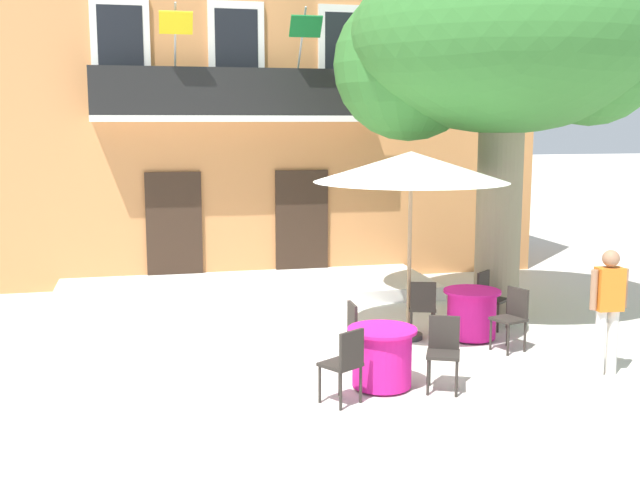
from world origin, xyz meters
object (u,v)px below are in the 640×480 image
cafe_chair_middle_0 (512,315)px  cafe_umbrella (411,168)px  plane_tree (499,48)px  cafe_table_near_tree (382,357)px  cafe_chair_near_tree_1 (345,361)px  cafe_table_middle (472,314)px  cafe_chair_near_tree_2 (443,348)px  cafe_chair_near_tree_0 (360,331)px  pedestrian_near_entrance (608,305)px  cafe_chair_middle_2 (422,305)px  cafe_chair_middle_1 (489,295)px

cafe_chair_middle_0 → cafe_umbrella: cafe_umbrella is taller
plane_tree → cafe_umbrella: 2.71m
cafe_table_near_tree → cafe_chair_near_tree_1: cafe_chair_near_tree_1 is taller
cafe_table_middle → cafe_chair_near_tree_2: bearing=-122.5°
cafe_chair_near_tree_2 → cafe_umbrella: (0.34, 2.23, 2.08)m
cafe_chair_near_tree_0 → pedestrian_near_entrance: (3.07, -0.95, 0.41)m
plane_tree → pedestrian_near_entrance: 4.68m
cafe_chair_near_tree_2 → pedestrian_near_entrance: size_ratio=0.55×
plane_tree → pedestrian_near_entrance: plane_tree is taller
cafe_chair_near_tree_1 → cafe_chair_near_tree_2: size_ratio=1.00×
cafe_table_middle → cafe_chair_middle_0: bearing=-64.7°
cafe_umbrella → pedestrian_near_entrance: bearing=-48.5°
plane_tree → cafe_chair_near_tree_1: (-3.44, -3.35, -3.92)m
cafe_chair_near_tree_0 → cafe_chair_middle_2: (1.32, 1.17, 0.00)m
cafe_table_near_tree → cafe_umbrella: cafe_umbrella is taller
cafe_chair_near_tree_2 → cafe_chair_middle_2: 2.22m
cafe_chair_middle_0 → cafe_chair_near_tree_1: bearing=-152.0°
cafe_table_near_tree → cafe_chair_near_tree_2: size_ratio=0.95×
cafe_chair_near_tree_1 → plane_tree: bearing=44.3°
cafe_table_middle → pedestrian_near_entrance: size_ratio=0.52×
cafe_chair_near_tree_1 → cafe_chair_middle_2: (1.85, 2.38, 0.00)m
cafe_chair_near_tree_0 → cafe_umbrella: 2.67m
cafe_chair_near_tree_0 → cafe_chair_middle_2: bearing=41.4°
cafe_chair_near_tree_2 → cafe_chair_middle_0: 2.08m
cafe_chair_near_tree_0 → cafe_umbrella: size_ratio=0.31×
plane_tree → cafe_chair_near_tree_1: size_ratio=6.70×
cafe_chair_middle_1 → pedestrian_near_entrance: bearing=-79.4°
cafe_umbrella → pedestrian_near_entrance: (1.94, -2.19, -1.67)m
cafe_chair_middle_2 → cafe_umbrella: cafe_umbrella is taller
cafe_chair_middle_1 → cafe_table_near_tree: bearing=-137.6°
cafe_chair_middle_1 → pedestrian_near_entrance: size_ratio=0.55×
cafe_chair_middle_0 → cafe_chair_middle_1: same height
plane_tree → cafe_table_middle: plane_tree is taller
cafe_chair_near_tree_1 → cafe_chair_middle_1: bearing=41.5°
plane_tree → cafe_chair_middle_1: 3.97m
cafe_table_near_tree → cafe_chair_middle_2: size_ratio=0.95×
plane_tree → cafe_chair_near_tree_0: plane_tree is taller
cafe_table_middle → cafe_chair_middle_0: (0.32, -0.68, 0.14)m
cafe_chair_near_tree_0 → cafe_chair_middle_1: same height
cafe_table_near_tree → cafe_chair_near_tree_0: (-0.07, 0.75, 0.14)m
cafe_chair_near_tree_0 → cafe_chair_near_tree_2: 1.26m
plane_tree → cafe_chair_middle_2: plane_tree is taller
plane_tree → cafe_chair_middle_1: bearing=-118.1°
cafe_chair_middle_1 → cafe_chair_near_tree_1: bearing=-138.5°
cafe_chair_near_tree_0 → cafe_chair_near_tree_2: (0.79, -0.99, 0.00)m
cafe_table_middle → cafe_umbrella: size_ratio=0.30×
cafe_chair_near_tree_0 → cafe_chair_middle_1: (2.60, 1.55, 0.00)m
cafe_chair_middle_0 → cafe_table_near_tree: bearing=-154.8°
cafe_chair_near_tree_2 → cafe_chair_middle_0: (1.60, 1.32, 0.00)m
cafe_chair_near_tree_2 → cafe_table_middle: size_ratio=1.05×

